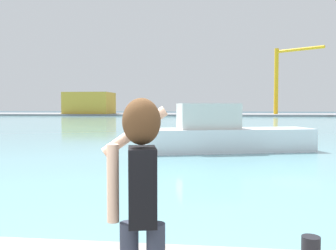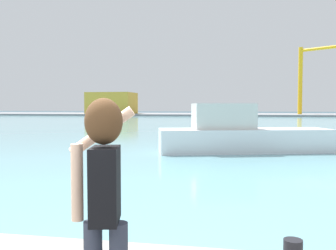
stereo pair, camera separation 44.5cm
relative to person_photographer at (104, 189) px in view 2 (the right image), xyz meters
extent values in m
plane|color=#334751|center=(-0.84, 49.74, -1.75)|extent=(220.00, 220.00, 0.00)
cube|color=#6BA8B2|center=(-0.84, 51.74, -1.74)|extent=(140.00, 100.00, 0.02)
cube|color=gray|center=(-0.84, 91.74, -1.53)|extent=(140.00, 20.00, 0.43)
cube|color=black|center=(0.01, 0.00, 0.03)|extent=(0.27, 0.37, 0.56)
sphere|color=#E0B293|center=(0.01, 0.00, 0.49)|extent=(0.22, 0.22, 0.22)
ellipsoid|color=#472D19|center=(0.01, -0.02, 0.50)|extent=(0.28, 0.26, 0.34)
cylinder|color=#E0B293|center=(-0.21, 0.00, 0.04)|extent=(0.09, 0.09, 0.58)
cylinder|color=#E0B293|center=(-0.08, 0.20, 0.41)|extent=(0.53, 0.19, 0.40)
cube|color=black|center=(-0.11, 0.32, 0.58)|extent=(0.03, 0.07, 0.14)
cube|color=white|center=(1.43, 16.58, -1.14)|extent=(8.95, 4.48, 1.18)
cube|color=silver|center=(0.39, 16.29, 0.10)|extent=(3.37, 2.45, 1.30)
cube|color=gold|center=(-29.94, 87.41, 1.37)|extent=(11.19, 9.22, 5.38)
cylinder|color=yellow|center=(16.26, 89.07, 6.59)|extent=(1.00, 1.00, 15.82)
cylinder|color=yellow|center=(20.84, 85.73, 13.70)|extent=(9.57, 7.26, 0.70)
camera|label=1|loc=(0.51, -2.62, 0.62)|focal=39.26mm
camera|label=2|loc=(0.95, -2.56, 0.62)|focal=39.26mm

